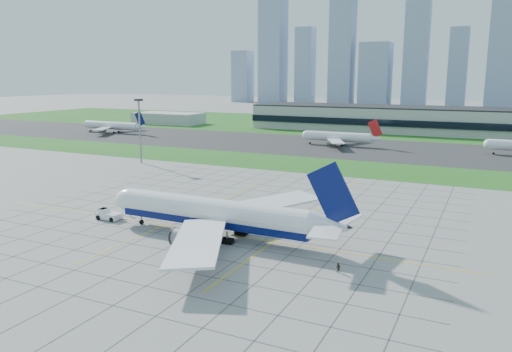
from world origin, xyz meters
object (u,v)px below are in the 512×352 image
(distant_jet_1, at_px, (339,137))
(distant_jet_0, at_px, (113,126))
(light_mast, at_px, (140,123))
(crew_near, at_px, (130,213))
(crew_far, at_px, (338,268))
(pushback_tug, at_px, (108,215))
(airliner, at_px, (216,214))

(distant_jet_1, bearing_deg, distant_jet_0, -178.45)
(light_mast, xyz_separation_m, distant_jet_0, (-85.55, 80.01, -11.69))
(crew_near, distance_m, crew_far, 58.67)
(crew_near, height_order, distant_jet_0, distant_jet_0)
(light_mast, height_order, crew_near, light_mast)
(pushback_tug, xyz_separation_m, distant_jet_1, (12.96, 152.89, 3.34))
(pushback_tug, relative_size, crew_near, 4.88)
(crew_far, bearing_deg, airliner, -164.12)
(pushback_tug, bearing_deg, crew_far, -7.20)
(crew_near, bearing_deg, distant_jet_1, 13.00)
(pushback_tug, bearing_deg, airliner, 0.60)
(crew_near, relative_size, distant_jet_0, 0.04)
(distant_jet_0, bearing_deg, crew_far, -39.53)
(light_mast, bearing_deg, distant_jet_1, 55.51)
(pushback_tug, bearing_deg, distant_jet_0, 131.83)
(pushback_tug, bearing_deg, distant_jet_1, 85.84)
(pushback_tug, relative_size, distant_jet_1, 0.22)
(crew_far, distance_m, distant_jet_0, 247.38)
(light_mast, distance_m, crew_near, 81.93)
(light_mast, distance_m, distant_jet_0, 117.72)
(crew_far, height_order, distant_jet_0, distant_jet_0)
(light_mast, bearing_deg, pushback_tug, -57.09)
(light_mast, height_order, crew_far, light_mast)
(light_mast, xyz_separation_m, pushback_tug, (44.66, -69.01, -15.04))
(airliner, relative_size, crew_near, 31.66)
(airliner, distance_m, crew_near, 28.00)
(crew_far, xyz_separation_m, distant_jet_0, (-190.80, 157.42, 3.57))
(airliner, relative_size, distant_jet_0, 1.32)
(light_mast, xyz_separation_m, crew_near, (47.98, -64.63, -15.23))
(crew_near, relative_size, crew_far, 1.03)
(pushback_tug, distance_m, distant_jet_0, 197.93)
(crew_far, bearing_deg, distant_jet_1, 137.92)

